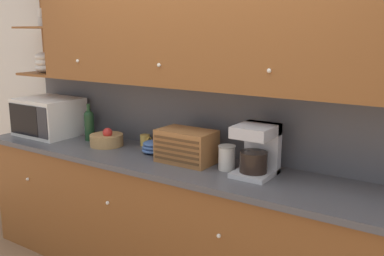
{
  "coord_description": "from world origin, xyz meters",
  "views": [
    {
      "loc": [
        1.6,
        -2.6,
        1.81
      ],
      "look_at": [
        0.0,
        -0.21,
        1.17
      ],
      "focal_mm": 40.0,
      "sensor_mm": 36.0,
      "label": 1
    }
  ],
  "objects_px": {
    "wine_glass": "(90,119)",
    "coffee_maker": "(257,149)",
    "bowl_stack_on_counter": "(153,147)",
    "mug": "(145,140)",
    "bread_box": "(186,146)",
    "microwave": "(49,117)",
    "wine_bottle": "(89,124)",
    "fruit_basket": "(107,139)",
    "storage_canister": "(227,158)"
  },
  "relations": [
    {
      "from": "mug",
      "to": "bread_box",
      "type": "distance_m",
      "value": 0.56
    },
    {
      "from": "wine_glass",
      "to": "bowl_stack_on_counter",
      "type": "relative_size",
      "value": 1.25
    },
    {
      "from": "microwave",
      "to": "wine_bottle",
      "type": "height_order",
      "value": "microwave"
    },
    {
      "from": "wine_glass",
      "to": "coffee_maker",
      "type": "distance_m",
      "value": 1.65
    },
    {
      "from": "storage_canister",
      "to": "coffee_maker",
      "type": "distance_m",
      "value": 0.22
    },
    {
      "from": "wine_bottle",
      "to": "coffee_maker",
      "type": "bearing_deg",
      "value": -1.27
    },
    {
      "from": "bowl_stack_on_counter",
      "to": "bread_box",
      "type": "bearing_deg",
      "value": -9.3
    },
    {
      "from": "wine_bottle",
      "to": "fruit_basket",
      "type": "height_order",
      "value": "wine_bottle"
    },
    {
      "from": "storage_canister",
      "to": "bread_box",
      "type": "bearing_deg",
      "value": -178.66
    },
    {
      "from": "bread_box",
      "to": "coffee_maker",
      "type": "relative_size",
      "value": 1.21
    },
    {
      "from": "bowl_stack_on_counter",
      "to": "coffee_maker",
      "type": "bearing_deg",
      "value": -1.77
    },
    {
      "from": "mug",
      "to": "bread_box",
      "type": "relative_size",
      "value": 0.23
    },
    {
      "from": "microwave",
      "to": "wine_glass",
      "type": "bearing_deg",
      "value": 28.16
    },
    {
      "from": "coffee_maker",
      "to": "wine_bottle",
      "type": "bearing_deg",
      "value": 178.73
    },
    {
      "from": "bowl_stack_on_counter",
      "to": "coffee_maker",
      "type": "distance_m",
      "value": 0.86
    },
    {
      "from": "wine_glass",
      "to": "bread_box",
      "type": "xyz_separation_m",
      "value": [
        1.13,
        -0.18,
        -0.04
      ]
    },
    {
      "from": "microwave",
      "to": "coffee_maker",
      "type": "relative_size",
      "value": 1.62
    },
    {
      "from": "wine_glass",
      "to": "bowl_stack_on_counter",
      "type": "bearing_deg",
      "value": -8.94
    },
    {
      "from": "wine_bottle",
      "to": "fruit_basket",
      "type": "distance_m",
      "value": 0.26
    },
    {
      "from": "microwave",
      "to": "bread_box",
      "type": "relative_size",
      "value": 1.34
    },
    {
      "from": "mug",
      "to": "bowl_stack_on_counter",
      "type": "relative_size",
      "value": 0.5
    },
    {
      "from": "fruit_basket",
      "to": "mug",
      "type": "relative_size",
      "value": 2.93
    },
    {
      "from": "wine_bottle",
      "to": "coffee_maker",
      "type": "relative_size",
      "value": 0.95
    },
    {
      "from": "coffee_maker",
      "to": "bowl_stack_on_counter",
      "type": "bearing_deg",
      "value": 178.23
    },
    {
      "from": "microwave",
      "to": "bread_box",
      "type": "height_order",
      "value": "microwave"
    },
    {
      "from": "wine_glass",
      "to": "storage_canister",
      "type": "height_order",
      "value": "wine_glass"
    },
    {
      "from": "wine_glass",
      "to": "coffee_maker",
      "type": "xyz_separation_m",
      "value": [
        1.65,
        -0.15,
        0.01
      ]
    },
    {
      "from": "microwave",
      "to": "bread_box",
      "type": "bearing_deg",
      "value": -0.28
    },
    {
      "from": "fruit_basket",
      "to": "coffee_maker",
      "type": "relative_size",
      "value": 0.81
    },
    {
      "from": "wine_bottle",
      "to": "bread_box",
      "type": "height_order",
      "value": "wine_bottle"
    },
    {
      "from": "mug",
      "to": "bowl_stack_on_counter",
      "type": "height_order",
      "value": "bowl_stack_on_counter"
    },
    {
      "from": "fruit_basket",
      "to": "storage_canister",
      "type": "xyz_separation_m",
      "value": [
        1.08,
        -0.01,
        0.03
      ]
    },
    {
      "from": "fruit_basket",
      "to": "bowl_stack_on_counter",
      "type": "height_order",
      "value": "fruit_basket"
    },
    {
      "from": "microwave",
      "to": "mug",
      "type": "xyz_separation_m",
      "value": [
        0.93,
        0.18,
        -0.12
      ]
    },
    {
      "from": "microwave",
      "to": "fruit_basket",
      "type": "bearing_deg",
      "value": 0.46
    },
    {
      "from": "wine_glass",
      "to": "microwave",
      "type": "bearing_deg",
      "value": -151.84
    },
    {
      "from": "wine_bottle",
      "to": "mug",
      "type": "distance_m",
      "value": 0.52
    },
    {
      "from": "mug",
      "to": "bowl_stack_on_counter",
      "type": "distance_m",
      "value": 0.23
    },
    {
      "from": "wine_glass",
      "to": "mug",
      "type": "relative_size",
      "value": 2.49
    },
    {
      "from": "coffee_maker",
      "to": "mug",
      "type": "bearing_deg",
      "value": 171.31
    },
    {
      "from": "wine_glass",
      "to": "mug",
      "type": "xyz_separation_m",
      "value": [
        0.61,
        0.01,
        -0.11
      ]
    },
    {
      "from": "storage_canister",
      "to": "coffee_maker",
      "type": "xyz_separation_m",
      "value": [
        0.2,
        0.02,
        0.08
      ]
    },
    {
      "from": "bowl_stack_on_counter",
      "to": "wine_bottle",
      "type": "bearing_deg",
      "value": 179.34
    },
    {
      "from": "mug",
      "to": "fruit_basket",
      "type": "bearing_deg",
      "value": -145.09
    },
    {
      "from": "mug",
      "to": "storage_canister",
      "type": "distance_m",
      "value": 0.85
    },
    {
      "from": "fruit_basket",
      "to": "storage_canister",
      "type": "bearing_deg",
      "value": -0.29
    },
    {
      "from": "mug",
      "to": "coffee_maker",
      "type": "distance_m",
      "value": 1.05
    },
    {
      "from": "wine_bottle",
      "to": "coffee_maker",
      "type": "distance_m",
      "value": 1.53
    },
    {
      "from": "wine_bottle",
      "to": "storage_canister",
      "type": "distance_m",
      "value": 1.33
    },
    {
      "from": "mug",
      "to": "bowl_stack_on_counter",
      "type": "bearing_deg",
      "value": -35.14
    }
  ]
}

